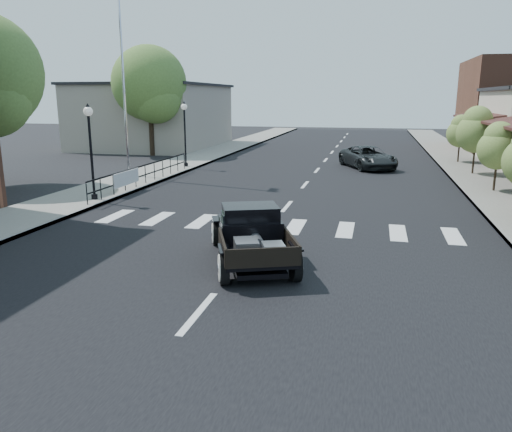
# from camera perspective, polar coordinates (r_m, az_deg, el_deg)

# --- Properties ---
(ground) EXTENTS (120.00, 120.00, 0.00)m
(ground) POSITION_cam_1_polar(r_m,az_deg,el_deg) (12.58, -1.97, -5.60)
(ground) COLOR black
(ground) RESTS_ON ground
(road) EXTENTS (14.00, 80.00, 0.02)m
(road) POSITION_cam_1_polar(r_m,az_deg,el_deg) (26.96, 6.49, 4.60)
(road) COLOR black
(road) RESTS_ON ground
(road_markings) EXTENTS (12.00, 60.00, 0.06)m
(road_markings) POSITION_cam_1_polar(r_m,az_deg,el_deg) (22.08, 4.90, 2.66)
(road_markings) COLOR silver
(road_markings) RESTS_ON ground
(sidewalk_left) EXTENTS (3.00, 80.00, 0.15)m
(sidewalk_left) POSITION_cam_1_polar(r_m,az_deg,el_deg) (29.20, -10.36, 5.27)
(sidewalk_left) COLOR gray
(sidewalk_left) RESTS_ON ground
(sidewalk_right) EXTENTS (3.00, 80.00, 0.15)m
(sidewalk_right) POSITION_cam_1_polar(r_m,az_deg,el_deg) (27.29, 24.54, 3.72)
(sidewalk_right) COLOR gray
(sidewalk_right) RESTS_ON ground
(low_building_left) EXTENTS (10.00, 12.00, 5.00)m
(low_building_left) POSITION_cam_1_polar(r_m,az_deg,el_deg) (43.47, -11.55, 11.03)
(low_building_left) COLOR gray
(low_building_left) RESTS_ON ground
(railing) EXTENTS (0.08, 10.00, 1.00)m
(railing) POSITION_cam_1_polar(r_m,az_deg,el_deg) (24.13, -12.54, 4.87)
(railing) COLOR black
(railing) RESTS_ON sidewalk_left
(banner) EXTENTS (0.04, 2.20, 0.60)m
(banner) POSITION_cam_1_polar(r_m,az_deg,el_deg) (22.36, -14.54, 3.59)
(banner) COLOR silver
(banner) RESTS_ON sidewalk_left
(lamp_post_b) EXTENTS (0.36, 0.36, 3.73)m
(lamp_post_b) POSITION_cam_1_polar(r_m,az_deg,el_deg) (20.62, -18.33, 6.93)
(lamp_post_b) COLOR black
(lamp_post_b) RESTS_ON sidewalk_left
(lamp_post_c) EXTENTS (0.36, 0.36, 3.73)m
(lamp_post_c) POSITION_cam_1_polar(r_m,az_deg,el_deg) (29.57, -8.12, 9.23)
(lamp_post_c) COLOR black
(lamp_post_c) RESTS_ON sidewalk_left
(flagpole) EXTENTS (0.12, 0.12, 12.02)m
(flagpole) POSITION_cam_1_polar(r_m,az_deg,el_deg) (26.60, -15.08, 17.41)
(flagpole) COLOR silver
(flagpole) RESTS_ON sidewalk_left
(big_tree_far) EXTENTS (5.23, 5.23, 7.69)m
(big_tree_far) POSITION_cam_1_polar(r_m,az_deg,el_deg) (36.95, -12.01, 12.72)
(big_tree_far) COLOR #4E6F2F
(big_tree_far) RESTS_ON ground
(small_tree_c) EXTENTS (1.71, 1.71, 2.85)m
(small_tree_c) POSITION_cam_1_polar(r_m,az_deg,el_deg) (23.90, 25.84, 6.02)
(small_tree_c) COLOR olive
(small_tree_c) RESTS_ON sidewalk_right
(small_tree_d) EXTENTS (2.04, 2.04, 3.40)m
(small_tree_d) POSITION_cam_1_polar(r_m,az_deg,el_deg) (28.91, 23.79, 7.83)
(small_tree_d) COLOR olive
(small_tree_d) RESTS_ON sidewalk_right
(small_tree_e) EXTENTS (1.69, 1.69, 2.81)m
(small_tree_e) POSITION_cam_1_polar(r_m,az_deg,el_deg) (33.95, 22.27, 8.12)
(small_tree_e) COLOR olive
(small_tree_e) RESTS_ON sidewalk_right
(hotrod_pickup) EXTENTS (3.41, 4.69, 1.48)m
(hotrod_pickup) POSITION_cam_1_polar(r_m,az_deg,el_deg) (12.56, -0.55, -2.10)
(hotrod_pickup) COLOR black
(hotrod_pickup) RESTS_ON ground
(second_car) EXTENTS (3.88, 5.10, 1.29)m
(second_car) POSITION_cam_1_polar(r_m,az_deg,el_deg) (30.28, 12.67, 6.53)
(second_car) COLOR black
(second_car) RESTS_ON ground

